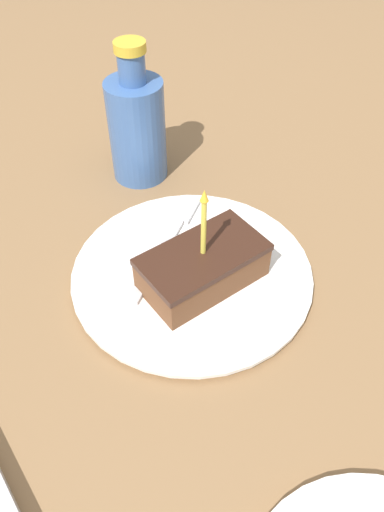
{
  "coord_description": "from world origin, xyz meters",
  "views": [
    {
      "loc": [
        -0.34,
        0.21,
        0.43
      ],
      "look_at": [
        -0.03,
        -0.02,
        0.04
      ],
      "focal_mm": 35.0,
      "sensor_mm": 36.0,
      "label": 1
    }
  ],
  "objects_px": {
    "cake_slice": "(203,266)",
    "fork": "(169,239)",
    "plate": "(192,273)",
    "bottle": "(137,126)"
  },
  "relations": [
    {
      "from": "cake_slice",
      "to": "fork",
      "type": "distance_m",
      "value": 0.08
    },
    {
      "from": "plate",
      "to": "bottle",
      "type": "xyz_separation_m",
      "value": [
        0.2,
        -0.06,
        0.07
      ]
    },
    {
      "from": "cake_slice",
      "to": "bottle",
      "type": "height_order",
      "value": "bottle"
    },
    {
      "from": "plate",
      "to": "bottle",
      "type": "height_order",
      "value": "bottle"
    },
    {
      "from": "plate",
      "to": "cake_slice",
      "type": "distance_m",
      "value": 0.04
    },
    {
      "from": "cake_slice",
      "to": "plate",
      "type": "bearing_deg",
      "value": -0.99
    },
    {
      "from": "plate",
      "to": "bottle",
      "type": "relative_size",
      "value": 1.45
    },
    {
      "from": "fork",
      "to": "bottle",
      "type": "xyz_separation_m",
      "value": [
        0.15,
        -0.05,
        0.06
      ]
    },
    {
      "from": "plate",
      "to": "fork",
      "type": "relative_size",
      "value": 1.68
    },
    {
      "from": "plate",
      "to": "cake_slice",
      "type": "relative_size",
      "value": 2.03
    }
  ]
}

